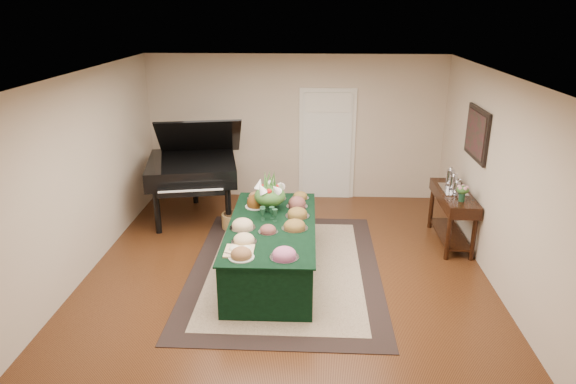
{
  "coord_description": "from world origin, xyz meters",
  "views": [
    {
      "loc": [
        0.34,
        -6.43,
        3.49
      ],
      "look_at": [
        0.0,
        0.3,
        1.05
      ],
      "focal_mm": 32.0,
      "sensor_mm": 36.0,
      "label": 1
    }
  ],
  "objects_px": {
    "floral_centerpiece": "(270,192)",
    "grand_piano": "(193,168)",
    "buffet_table": "(272,249)",
    "mahogany_sideboard": "(453,204)"
  },
  "relations": [
    {
      "from": "buffet_table",
      "to": "grand_piano",
      "type": "xyz_separation_m",
      "value": [
        -1.51,
        1.95,
        0.53
      ]
    },
    {
      "from": "buffet_table",
      "to": "floral_centerpiece",
      "type": "height_order",
      "value": "floral_centerpiece"
    },
    {
      "from": "floral_centerpiece",
      "to": "grand_piano",
      "type": "bearing_deg",
      "value": 135.35
    },
    {
      "from": "buffet_table",
      "to": "grand_piano",
      "type": "height_order",
      "value": "grand_piano"
    },
    {
      "from": "buffet_table",
      "to": "mahogany_sideboard",
      "type": "distance_m",
      "value": 2.92
    },
    {
      "from": "floral_centerpiece",
      "to": "grand_piano",
      "type": "relative_size",
      "value": 0.23
    },
    {
      "from": "grand_piano",
      "to": "mahogany_sideboard",
      "type": "bearing_deg",
      "value": -11.38
    },
    {
      "from": "floral_centerpiece",
      "to": "mahogany_sideboard",
      "type": "relative_size",
      "value": 0.34
    },
    {
      "from": "buffet_table",
      "to": "mahogany_sideboard",
      "type": "xyz_separation_m",
      "value": [
        2.69,
        1.11,
        0.29
      ]
    },
    {
      "from": "grand_piano",
      "to": "buffet_table",
      "type": "bearing_deg",
      "value": -52.23
    }
  ]
}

